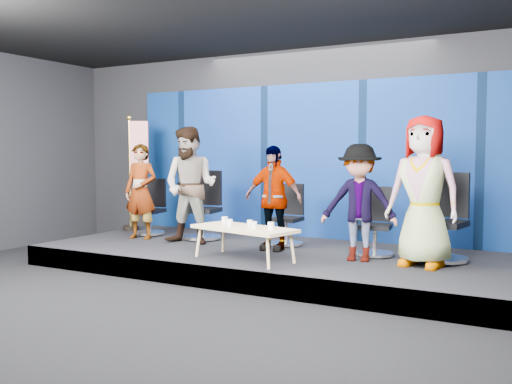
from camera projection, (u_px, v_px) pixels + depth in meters
ground at (169, 310)px, 6.29m from camera, size 10.00×10.00×0.00m
room_walls at (167, 88)px, 6.12m from camera, size 10.02×8.02×3.51m
riser at (273, 260)px, 8.46m from camera, size 7.00×3.00×0.30m
backdrop at (312, 161)px, 9.63m from camera, size 7.00×0.08×2.60m
chair_a at (151, 216)px, 10.00m from camera, size 0.62×0.62×0.98m
panelist_a at (141, 192)px, 9.47m from camera, size 0.62×0.46×1.58m
chair_b at (204, 217)px, 9.46m from camera, size 0.72×0.72×1.14m
panelist_b at (190, 186)px, 8.94m from camera, size 0.98×0.82×1.84m
chair_c at (288, 225)px, 8.85m from camera, size 0.54×0.54×0.95m
panelist_c at (273, 198)px, 8.38m from camera, size 0.91×0.39×1.54m
chair_d at (375, 233)px, 7.95m from camera, size 0.61×0.61×0.96m
panelist_d at (359, 203)px, 7.52m from camera, size 1.08×0.72×1.55m
chair_e at (445, 232)px, 7.52m from camera, size 0.76×0.76×1.17m
panelist_e at (424, 191)px, 7.15m from camera, size 1.01×0.74×1.90m
coffee_table at (244, 230)px, 7.60m from camera, size 1.55×0.93×0.45m
mug_a at (225, 220)px, 7.91m from camera, size 0.09×0.09×0.10m
mug_b at (230, 223)px, 7.66m from camera, size 0.08×0.08×0.10m
mug_c at (250, 223)px, 7.60m from camera, size 0.08×0.08×0.09m
mug_d at (254, 225)px, 7.44m from camera, size 0.08×0.08×0.09m
mug_e at (271, 226)px, 7.31m from camera, size 0.08×0.08×0.10m
flag_stand at (136, 170)px, 10.44m from camera, size 0.46×0.32×2.13m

